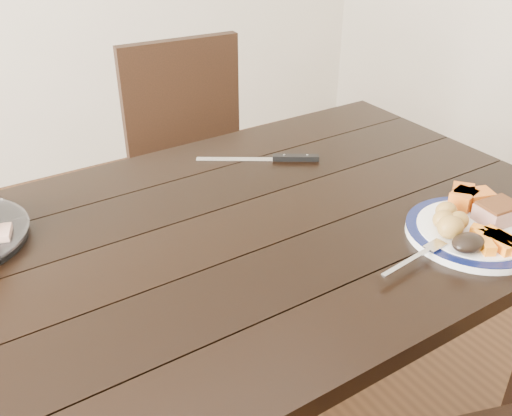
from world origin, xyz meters
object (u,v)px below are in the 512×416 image
dining_table (220,271)px  pork_slice (497,213)px  chair_far (197,164)px  dinner_plate (473,233)px  fork (418,256)px  carving_knife (280,158)px

dining_table → pork_slice: pork_slice is taller
dining_table → chair_far: bearing=67.0°
dining_table → dinner_plate: size_ratio=5.90×
dinner_plate → pork_slice: size_ratio=3.37×
dinner_plate → fork: (-0.17, -0.01, 0.01)m
dinner_plate → fork: fork is taller
chair_far → fork: 1.06m
dinner_plate → fork: bearing=-176.5°
pork_slice → carving_knife: 0.55m
dinner_plate → pork_slice: (0.06, -0.01, 0.03)m
dining_table → pork_slice: bearing=-29.7°
pork_slice → carving_knife: size_ratio=0.29×
pork_slice → chair_far: bearing=100.6°
pork_slice → fork: bearing=-178.7°
chair_far → carving_knife: chair_far is taller
fork → dinner_plate: bearing=-3.4°
dining_table → carving_knife: (0.31, 0.23, 0.10)m
chair_far → dinner_plate: size_ratio=3.41×
dinner_plate → fork: size_ratio=1.53×
dining_table → chair_far: size_ratio=1.73×
pork_slice → carving_knife: (-0.19, 0.51, -0.03)m
chair_far → fork: (-0.04, -1.03, 0.25)m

